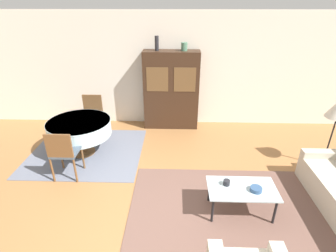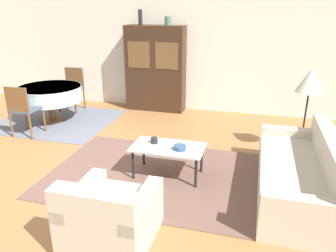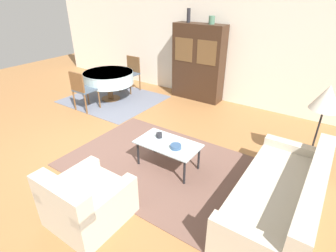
% 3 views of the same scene
% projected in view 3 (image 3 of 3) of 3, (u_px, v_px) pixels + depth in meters
% --- Properties ---
extents(ground_plane, '(14.00, 14.00, 0.00)m').
position_uv_depth(ground_plane, '(94.00, 153.00, 4.64)').
color(ground_plane, '#9E6B3D').
extents(wall_back, '(10.00, 0.06, 2.70)m').
position_uv_depth(wall_back, '(197.00, 43.00, 6.66)').
color(wall_back, silver).
rests_on(wall_back, ground_plane).
extents(area_rug, '(3.05, 2.14, 0.01)m').
position_uv_depth(area_rug, '(160.00, 164.00, 4.34)').
color(area_rug, brown).
rests_on(area_rug, ground_plane).
extents(dining_rug, '(2.28, 2.01, 0.01)m').
position_uv_depth(dining_rug, '(114.00, 99.00, 6.89)').
color(dining_rug, slate).
rests_on(dining_rug, ground_plane).
extents(couch, '(0.90, 2.10, 0.78)m').
position_uv_depth(couch, '(281.00, 198.00, 3.24)').
color(couch, beige).
rests_on(couch, ground_plane).
extents(armchair, '(0.83, 0.88, 0.76)m').
position_uv_depth(armchair, '(86.00, 202.00, 3.17)').
color(armchair, beige).
rests_on(armchair, ground_plane).
extents(coffee_table, '(1.00, 0.56, 0.44)m').
position_uv_depth(coffee_table, '(168.00, 146.00, 4.10)').
color(coffee_table, black).
rests_on(coffee_table, area_rug).
extents(display_cabinet, '(1.30, 0.43, 1.86)m').
position_uv_depth(display_cabinet, '(198.00, 63.00, 6.56)').
color(display_cabinet, '#382316').
rests_on(display_cabinet, ground_plane).
extents(dining_table, '(1.25, 1.25, 0.72)m').
position_uv_depth(dining_table, '(109.00, 78.00, 6.63)').
color(dining_table, brown).
rests_on(dining_table, dining_rug).
extents(dining_chair_near, '(0.44, 0.44, 0.93)m').
position_uv_depth(dining_chair_near, '(82.00, 88.00, 6.02)').
color(dining_chair_near, brown).
rests_on(dining_chair_near, dining_rug).
extents(dining_chair_far, '(0.44, 0.44, 0.93)m').
position_uv_depth(dining_chair_far, '(131.00, 71.00, 7.25)').
color(dining_chair_far, brown).
rests_on(dining_chair_far, dining_rug).
extents(floor_lamp, '(0.42, 0.42, 1.40)m').
position_uv_depth(floor_lamp, '(326.00, 100.00, 3.74)').
color(floor_lamp, black).
rests_on(floor_lamp, ground_plane).
extents(cup, '(0.10, 0.10, 0.08)m').
position_uv_depth(cup, '(159.00, 135.00, 4.22)').
color(cup, '#232328').
rests_on(cup, coffee_table).
extents(bowl, '(0.17, 0.17, 0.06)m').
position_uv_depth(bowl, '(176.00, 147.00, 3.93)').
color(bowl, '#33517A').
rests_on(bowl, coffee_table).
extents(vase_tall, '(0.09, 0.09, 0.32)m').
position_uv_depth(vase_tall, '(189.00, 15.00, 6.22)').
color(vase_tall, '#232328').
rests_on(vase_tall, display_cabinet).
extents(vase_short, '(0.14, 0.14, 0.18)m').
position_uv_depth(vase_short, '(212.00, 20.00, 5.95)').
color(vase_short, '#4C7A60').
rests_on(vase_short, display_cabinet).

